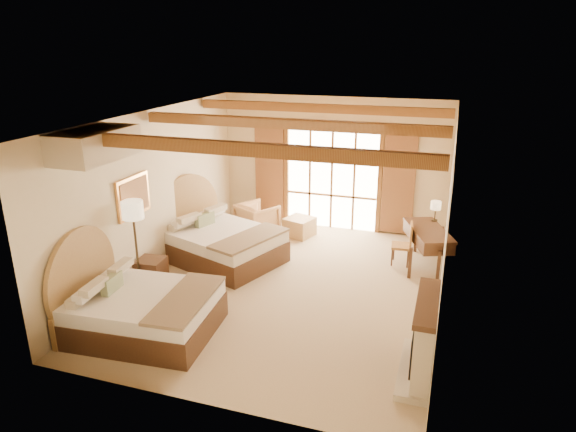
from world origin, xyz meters
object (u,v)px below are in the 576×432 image
at_px(bed_near, 134,305).
at_px(desk, 427,246).
at_px(bed_far, 216,240).
at_px(nightstand, 151,274).
at_px(armchair, 257,219).

distance_m(bed_near, desk, 5.85).
relative_size(bed_far, nightstand, 4.84).
relative_size(bed_near, armchair, 2.76).
relative_size(nightstand, armchair, 0.69).
bearing_deg(bed_near, nightstand, 108.25).
bearing_deg(bed_far, armchair, 100.18).
relative_size(bed_near, desk, 1.43).
bearing_deg(bed_far, desk, 33.92).
relative_size(bed_far, desk, 1.73).
xyz_separation_m(bed_far, nightstand, (-0.59, -1.56, -0.16)).
bearing_deg(bed_near, armchair, 82.10).
xyz_separation_m(nightstand, armchair, (0.87, 3.23, 0.09)).
xyz_separation_m(bed_near, bed_far, (0.02, 2.94, 0.01)).
bearing_deg(nightstand, desk, 23.94).
relative_size(bed_near, bed_far, 0.83).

